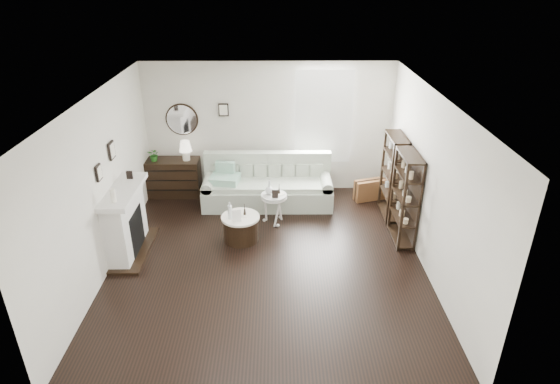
{
  "coord_description": "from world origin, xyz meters",
  "views": [
    {
      "loc": [
        0.15,
        -6.39,
        4.36
      ],
      "look_at": [
        0.21,
        0.8,
        0.86
      ],
      "focal_mm": 30.0,
      "sensor_mm": 36.0,
      "label": 1
    }
  ],
  "objects_px": {
    "sofa": "(268,188)",
    "drum_table": "(241,228)",
    "pedestal_table": "(274,197)",
    "dresser": "(172,177)"
  },
  "relations": [
    {
      "from": "sofa",
      "to": "drum_table",
      "type": "relative_size",
      "value": 3.84
    },
    {
      "from": "dresser",
      "to": "drum_table",
      "type": "bearing_deg",
      "value": -49.5
    },
    {
      "from": "drum_table",
      "to": "pedestal_table",
      "type": "xyz_separation_m",
      "value": [
        0.58,
        0.6,
        0.3
      ]
    },
    {
      "from": "sofa",
      "to": "pedestal_table",
      "type": "bearing_deg",
      "value": -80.86
    },
    {
      "from": "pedestal_table",
      "to": "sofa",
      "type": "bearing_deg",
      "value": 99.14
    },
    {
      "from": "dresser",
      "to": "pedestal_table",
      "type": "height_order",
      "value": "dresser"
    },
    {
      "from": "sofa",
      "to": "dresser",
      "type": "relative_size",
      "value": 2.19
    },
    {
      "from": "drum_table",
      "to": "pedestal_table",
      "type": "bearing_deg",
      "value": 45.97
    },
    {
      "from": "sofa",
      "to": "dresser",
      "type": "height_order",
      "value": "sofa"
    },
    {
      "from": "dresser",
      "to": "drum_table",
      "type": "distance_m",
      "value": 2.39
    }
  ]
}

